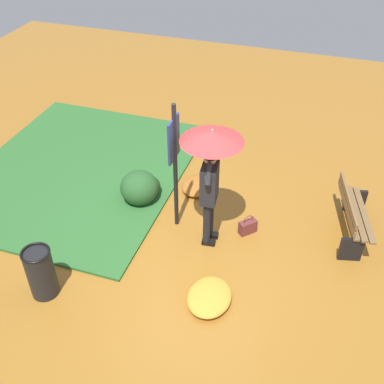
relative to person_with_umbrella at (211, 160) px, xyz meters
The scene contains 10 objects.
ground_plane 1.59m from the person_with_umbrella, 148.12° to the left, with size 18.00×18.00×0.00m, color #9E6623.
grass_verge 3.51m from the person_with_umbrella, 71.33° to the left, with size 4.80×4.00×0.05m.
person_with_umbrella is the anchor object (origin of this frame).
info_sign_post 0.66m from the person_with_umbrella, 76.65° to the left, with size 0.44×0.07×2.30m.
handbag 1.57m from the person_with_umbrella, 62.71° to the right, with size 0.31×0.31×0.37m.
park_bench 2.64m from the person_with_umbrella, 69.52° to the right, with size 1.42×0.68×0.75m.
trash_bin 2.94m from the person_with_umbrella, 134.20° to the left, with size 0.42×0.42×0.83m.
shrub_cluster 2.00m from the person_with_umbrella, 68.94° to the left, with size 0.76×0.69×0.62m.
leaf_pile_near_person 1.99m from the person_with_umbrella, 25.87° to the left, with size 0.72×0.57×0.16m.
leaf_pile_by_bench 2.00m from the person_with_umbrella, 162.93° to the right, with size 0.80×0.64×0.18m.
Camera 1 is at (-5.30, -1.71, 5.45)m, focal length 43.93 mm.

